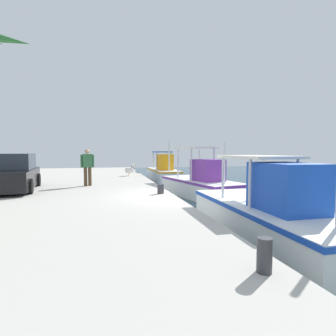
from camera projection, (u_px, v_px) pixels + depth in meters
quay_pier at (32, 212)px, 8.75m from camera, size 36.00×10.00×0.80m
fishing_boat_nearest at (164, 172)px, 21.97m from camera, size 5.80×1.87×3.41m
fishing_boat_second at (201, 184)px, 13.97m from camera, size 5.90×3.16×2.88m
fishing_boat_third at (270, 213)px, 7.35m from camera, size 6.30×2.22×3.07m
pelican at (129, 170)px, 17.81m from camera, size 0.44×0.97×0.82m
fisherman_standing at (87, 165)px, 12.44m from camera, size 0.30×0.63×1.78m
parked_car at (12, 174)px, 10.99m from camera, size 4.27×2.23×1.57m
mooring_bollard_nearest at (132, 169)px, 20.96m from camera, size 0.22×0.22×0.48m
mooring_bollard_second at (161, 189)px, 10.16m from camera, size 0.26×0.26×0.38m
mooring_bollard_third at (264, 255)px, 3.52m from camera, size 0.21×0.21×0.48m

